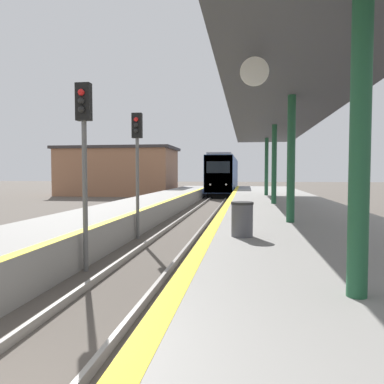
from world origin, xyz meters
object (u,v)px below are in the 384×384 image
(trash_bin, at_px, (242,219))
(train, at_px, (224,175))
(signal_mid, at_px, (137,151))
(signal_near, at_px, (84,141))

(trash_bin, bearing_deg, train, 94.01)
(train, relative_size, signal_mid, 4.27)
(signal_near, relative_size, signal_mid, 1.00)
(train, distance_m, signal_mid, 30.64)
(trash_bin, bearing_deg, signal_mid, 131.09)
(signal_near, relative_size, trash_bin, 5.62)
(train, height_order, trash_bin, train)
(signal_near, height_order, trash_bin, signal_near)
(signal_near, bearing_deg, trash_bin, 2.36)
(train, relative_size, signal_near, 4.27)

